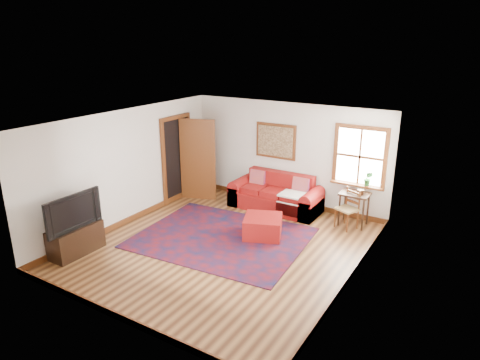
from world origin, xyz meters
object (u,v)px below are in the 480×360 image
Objects in this scene: side_table at (355,199)px; media_cabinet at (76,240)px; red_leather_sofa at (276,197)px; ladder_back_chair at (349,207)px; red_ottoman at (263,227)px.

side_table reaches higher than media_cabinet.
side_table is at bearing 44.59° from media_cabinet.
ladder_back_chair reaches higher than red_leather_sofa.
red_ottoman is 2.12m from side_table.
ladder_back_chair is at bearing -5.42° from red_leather_sofa.
media_cabinet reaches higher than red_ottoman.
side_table is (1.87, 0.01, 0.33)m from red_leather_sofa.
red_ottoman is at bearing 42.96° from media_cabinet.
media_cabinet is at bearing -135.41° from side_table.
red_leather_sofa is at bearing -179.62° from side_table.
media_cabinet is (-4.03, -3.84, -0.19)m from ladder_back_chair.
ladder_back_chair is at bearing -106.41° from side_table.
red_leather_sofa is 2.15× the size of media_cabinet.
red_ottoman is at bearing -73.17° from red_leather_sofa.
red_leather_sofa is at bearing 174.58° from ladder_back_chair.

